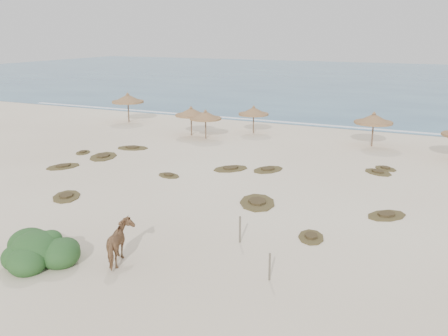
% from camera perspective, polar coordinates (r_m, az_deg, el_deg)
% --- Properties ---
extents(ground, '(160.00, 160.00, 0.00)m').
position_cam_1_polar(ground, '(23.78, -4.58, -5.49)').
color(ground, '#F3E6C8').
rests_on(ground, ground).
extents(ocean, '(200.00, 100.00, 0.01)m').
position_cam_1_polar(ocean, '(95.26, 18.68, 9.51)').
color(ocean, '#285479').
rests_on(ocean, ground).
extents(foam_line, '(70.00, 0.60, 0.01)m').
position_cam_1_polar(foam_line, '(47.34, 11.24, 4.82)').
color(foam_line, white).
rests_on(foam_line, ground).
extents(palapa_0, '(3.79, 3.79, 2.85)m').
position_cam_1_polar(palapa_0, '(48.69, -10.94, 7.75)').
color(palapa_0, brown).
rests_on(palapa_0, ground).
extents(palapa_1, '(3.23, 3.23, 2.48)m').
position_cam_1_polar(palapa_1, '(41.72, -3.78, 6.36)').
color(palapa_1, brown).
rests_on(palapa_1, ground).
extents(palapa_2, '(3.20, 3.20, 2.41)m').
position_cam_1_polar(palapa_2, '(40.32, -2.12, 5.98)').
color(palapa_2, brown).
rests_on(palapa_2, ground).
extents(palapa_3, '(3.30, 3.30, 2.40)m').
position_cam_1_polar(palapa_3, '(42.59, 3.41, 6.46)').
color(palapa_3, brown).
rests_on(palapa_3, ground).
extents(palapa_4, '(3.75, 3.75, 2.68)m').
position_cam_1_polar(palapa_4, '(39.11, 16.74, 5.36)').
color(palapa_4, brown).
rests_on(palapa_4, ground).
extents(horse, '(1.55, 2.05, 1.58)m').
position_cam_1_polar(horse, '(19.26, -11.77, -8.41)').
color(horse, '#976B44').
rests_on(horse, ground).
extents(fence_post_near, '(0.11, 0.11, 1.14)m').
position_cam_1_polar(fence_post_near, '(20.68, 1.83, -7.03)').
color(fence_post_near, '#5F5947').
rests_on(fence_post_near, ground).
extents(fence_post_far, '(0.08, 0.08, 1.02)m').
position_cam_1_polar(fence_post_far, '(17.81, 5.23, -11.18)').
color(fence_post_far, '#5F5947').
rests_on(fence_post_far, ground).
extents(bush, '(3.19, 2.81, 1.43)m').
position_cam_1_polar(bush, '(20.25, -20.48, -8.88)').
color(bush, '#2E5625').
rests_on(bush, ground).
extents(scrub_0, '(2.20, 2.58, 0.16)m').
position_cam_1_polar(scrub_0, '(33.69, -17.91, 0.19)').
color(scrub_0, '#4E4222').
rests_on(scrub_0, ground).
extents(scrub_1, '(2.59, 3.14, 0.16)m').
position_cam_1_polar(scrub_1, '(35.62, -13.64, 1.31)').
color(scrub_1, '#4E4222').
rests_on(scrub_1, ground).
extents(scrub_2, '(1.77, 1.43, 0.16)m').
position_cam_1_polar(scrub_2, '(30.26, -6.33, -0.83)').
color(scrub_2, '#4E4222').
rests_on(scrub_2, ground).
extents(scrub_3, '(2.21, 2.61, 0.16)m').
position_cam_1_polar(scrub_3, '(31.46, 5.05, -0.16)').
color(scrub_3, '#4E4222').
rests_on(scrub_3, ground).
extents(scrub_4, '(2.33, 2.45, 0.16)m').
position_cam_1_polar(scrub_4, '(24.88, 18.08, -5.15)').
color(scrub_4, '#4E4222').
rests_on(scrub_4, ground).
extents(scrub_6, '(2.66, 2.12, 0.16)m').
position_cam_1_polar(scrub_6, '(37.80, -10.41, 2.29)').
color(scrub_6, '#4E4222').
rests_on(scrub_6, ground).
extents(scrub_7, '(2.27, 2.14, 0.16)m').
position_cam_1_polar(scrub_7, '(32.19, 17.18, -0.45)').
color(scrub_7, '#4E4222').
rests_on(scrub_7, ground).
extents(scrub_8, '(1.40, 1.69, 0.16)m').
position_cam_1_polar(scrub_8, '(37.18, -15.82, 1.74)').
color(scrub_8, '#4E4222').
rests_on(scrub_8, ground).
extents(scrub_9, '(2.72, 3.24, 0.16)m').
position_cam_1_polar(scrub_9, '(25.46, 3.83, -3.92)').
color(scrub_9, '#4E4222').
rests_on(scrub_9, ground).
extents(scrub_10, '(1.82, 1.69, 0.16)m').
position_cam_1_polar(scrub_10, '(33.20, 17.97, -0.04)').
color(scrub_10, '#4E4222').
rests_on(scrub_10, ground).
extents(scrub_11, '(2.35, 2.57, 0.16)m').
position_cam_1_polar(scrub_11, '(27.57, -17.57, -3.10)').
color(scrub_11, '#4E4222').
rests_on(scrub_11, ground).
extents(scrub_12, '(1.52, 1.91, 0.16)m').
position_cam_1_polar(scrub_12, '(21.60, 9.92, -7.75)').
color(scrub_12, '#4E4222').
rests_on(scrub_12, ground).
extents(scrub_13, '(2.60, 2.74, 0.16)m').
position_cam_1_polar(scrub_13, '(31.56, 0.76, -0.05)').
color(scrub_13, '#4E4222').
rests_on(scrub_13, ground).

